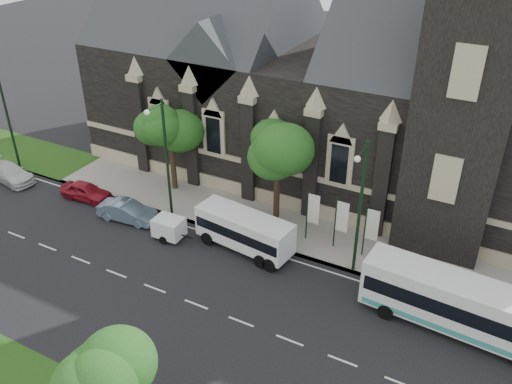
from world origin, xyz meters
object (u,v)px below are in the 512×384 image
Objects in this scene: box_trailer at (169,227)px; sedan at (128,211)px; street_lamp_mid at (164,153)px; banner_flag_center at (340,219)px; shuttle_bus at (245,230)px; banner_flag_left at (311,211)px; tree_walk_right at (282,145)px; tour_coach at (467,307)px; street_lamp_far at (4,112)px; car_far_white at (9,173)px; street_lamp_near at (360,203)px; car_far_red at (86,191)px; banner_flag_right at (370,227)px; tree_walk_left at (173,122)px.

box_trailer reaches higher than sedan.
street_lamp_mid reaches higher than banner_flag_center.
shuttle_bus is 5.39m from box_trailer.
banner_flag_left is 1.38× the size of box_trailer.
banner_flag_left is 9.73m from box_trailer.
street_lamp_mid is 2.25× the size of banner_flag_left.
tree_walk_right is 1.95× the size of banner_flag_left.
banner_flag_left is 0.35× the size of tour_coach.
street_lamp_far is at bearing 180.00° from street_lamp_mid.
car_far_white is (1.23, -1.77, -4.40)m from street_lamp_far.
sedan is at bearing -176.87° from tour_coach.
shuttle_bus is (-7.18, -0.94, -3.60)m from street_lamp_near.
shuttle_bus reaches higher than car_far_red.
car_far_white is at bearing -173.16° from street_lamp_mid.
banner_flag_center is at bearing 8.82° from street_lamp_mid.
tree_walk_right is 0.87× the size of street_lamp_near.
car_far_red is at bearing -172.54° from shuttle_bus.
banner_flag_right is 13.41m from box_trailer.
tree_walk_left is 14.67m from street_lamp_far.
tour_coach is at bearing -5.73° from street_lamp_mid.
tree_walk_left is 0.85× the size of street_lamp_far.
street_lamp_near is at bearing -90.01° from sedan.
street_lamp_near is 1.83× the size of car_far_white.
car_far_white is (-29.06, -3.68, -1.67)m from banner_flag_right.
street_lamp_near is 29.16m from car_far_white.
tree_walk_left is at bearing 14.26° from street_lamp_far.
tree_walk_left is 8.69m from car_far_red.
banner_flag_center is 1.00× the size of banner_flag_right.
box_trailer is (-5.18, -1.37, -0.63)m from shuttle_bus.
banner_flag_center is at bearing 0.00° from banner_flag_left.
sedan is (-12.65, -3.77, -1.65)m from banner_flag_left.
banner_flag_right is 1.38× the size of box_trailer.
banner_flag_left reaches higher than shuttle_bus.
street_lamp_near is (15.80, -3.61, -0.62)m from tree_walk_left.
tree_walk_right is 1.95× the size of banner_flag_center.
sedan is at bearing -167.25° from banner_flag_right.
tree_walk_left is 1.91× the size of banner_flag_left.
street_lamp_near is 30.00m from street_lamp_far.
banner_flag_left is (12.08, -1.70, -3.35)m from tree_walk_left.
banner_flag_left is at bearing -29.10° from tree_walk_right.
car_far_red is at bearing -170.36° from banner_flag_left.
shuttle_bus reaches higher than box_trailer.
sedan is (-4.01, 0.44, -0.15)m from box_trailer.
car_far_red is at bearing -161.95° from tree_walk_right.
banner_flag_left reaches higher than box_trailer.
banner_flag_left is at bearing 180.00° from banner_flag_right.
banner_flag_right reaches higher than box_trailer.
tree_walk_left is at bearing 171.98° from banner_flag_left.
banner_flag_left reaches higher than sedan.
tree_walk_left reaches higher than shuttle_bus.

